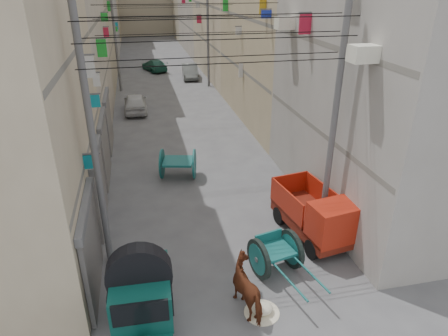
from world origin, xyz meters
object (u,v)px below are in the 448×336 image
object	(u,v)px
auto_rickshaw	(142,295)
feed_sack	(262,309)
distant_car_green	(155,65)
horse	(250,287)
second_cart	(178,163)
distant_car_white	(135,103)
distant_car_grey	(190,71)
tonga_cart	(275,253)
mini_truck	(318,219)

from	to	relation	value
auto_rickshaw	feed_sack	xyz separation A→B (m)	(3.10, -0.12, -1.00)
auto_rickshaw	distant_car_green	world-z (taller)	auto_rickshaw
feed_sack	horse	distance (m)	0.67
horse	second_cart	bearing A→B (deg)	-98.20
second_cart	auto_rickshaw	bearing A→B (deg)	-88.95
distant_car_white	distant_car_grey	xyz separation A→B (m)	(5.01, 9.32, -0.01)
second_cart	feed_sack	size ratio (longest dim) A/B	2.97
second_cart	horse	world-z (taller)	horse
tonga_cart	distant_car_white	xyz separation A→B (m)	(-3.88, 17.59, -0.02)
horse	distant_car_grey	size ratio (longest dim) A/B	0.44
second_cart	distant_car_grey	world-z (taller)	second_cart
second_cart	feed_sack	bearing A→B (deg)	-68.45
tonga_cart	feed_sack	bearing A→B (deg)	-132.64
distant_car_white	mini_truck	bearing A→B (deg)	109.28
distant_car_grey	distant_car_green	distance (m)	4.81
mini_truck	second_cart	xyz separation A→B (m)	(-4.06, 5.92, -0.17)
horse	feed_sack	bearing A→B (deg)	118.88
auto_rickshaw	horse	bearing A→B (deg)	5.08
distant_car_white	distant_car_green	size ratio (longest dim) A/B	0.97
tonga_cart	distant_car_green	bearing A→B (deg)	80.36
second_cart	feed_sack	xyz separation A→B (m)	(1.27, -8.64, -0.57)
horse	distant_car_grey	distance (m)	28.32
distant_car_white	distant_car_grey	size ratio (longest dim) A/B	0.98
second_cart	horse	bearing A→B (deg)	-69.94
mini_truck	second_cart	bearing A→B (deg)	115.37
distant_car_white	distant_car_green	world-z (taller)	distant_car_white
second_cart	mini_truck	bearing A→B (deg)	-42.38
distant_car_white	distant_car_green	bearing A→B (deg)	-98.88
auto_rickshaw	distant_car_white	xyz separation A→B (m)	(0.12, 19.06, -0.53)
tonga_cart	auto_rickshaw	bearing A→B (deg)	-172.87
distant_car_grey	tonga_cart	bearing A→B (deg)	-88.46
mini_truck	second_cart	size ratio (longest dim) A/B	1.95
auto_rickshaw	distant_car_white	world-z (taller)	auto_rickshaw
auto_rickshaw	feed_sack	bearing A→B (deg)	-0.21
second_cart	distant_car_green	xyz separation A→B (m)	(0.33, 23.65, -0.17)
auto_rickshaw	distant_car_white	bearing A→B (deg)	91.54
auto_rickshaw	horse	xyz separation A→B (m)	(2.84, 0.16, -0.46)
tonga_cart	horse	xyz separation A→B (m)	(-1.16, -1.32, 0.05)
mini_truck	feed_sack	world-z (taller)	mini_truck
horse	distant_car_green	size ratio (longest dim) A/B	0.44
tonga_cart	second_cart	xyz separation A→B (m)	(-2.17, 7.05, 0.07)
mini_truck	horse	size ratio (longest dim) A/B	2.12
mini_truck	distant_car_green	size ratio (longest dim) A/B	0.93
second_cart	distant_car_white	xyz separation A→B (m)	(-1.71, 10.54, -0.09)
mini_truck	feed_sack	distance (m)	3.96
feed_sack	distant_car_green	bearing A→B (deg)	91.67
tonga_cart	mini_truck	xyz separation A→B (m)	(1.89, 1.13, 0.24)
distant_car_green	second_cart	bearing A→B (deg)	71.02
tonga_cart	second_cart	bearing A→B (deg)	94.05
tonga_cart	horse	distance (m)	1.76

